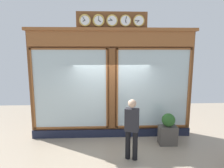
% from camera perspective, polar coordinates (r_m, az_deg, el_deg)
% --- Properties ---
extents(shop_facade, '(5.55, 0.42, 4.17)m').
position_cam_1_polar(shop_facade, '(6.62, -0.05, 0.21)').
color(shop_facade, brown).
rests_on(shop_facade, ground_plane).
extents(pedestrian, '(0.41, 0.33, 1.69)m').
position_cam_1_polar(pedestrian, '(5.40, 5.79, -12.35)').
color(pedestrian, black).
rests_on(pedestrian, ground_plane).
extents(planter_box, '(0.56, 0.36, 0.60)m').
position_cam_1_polar(planter_box, '(6.66, 15.95, -14.17)').
color(planter_box, '#4C4742').
rests_on(planter_box, ground_plane).
extents(planter_shrub, '(0.41, 0.41, 0.41)m').
position_cam_1_polar(planter_shrub, '(6.48, 16.16, -10.05)').
color(planter_shrub, '#285623').
rests_on(planter_shrub, planter_box).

